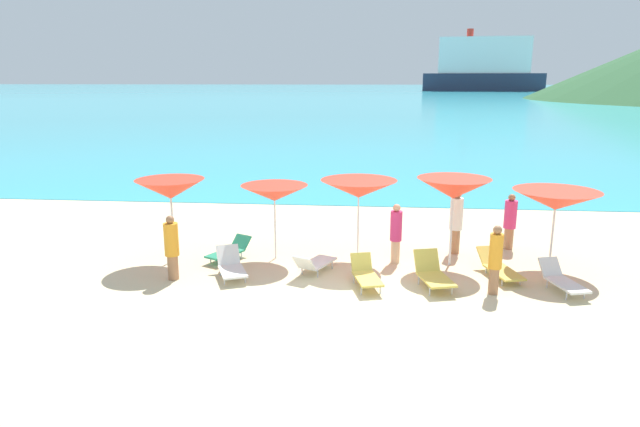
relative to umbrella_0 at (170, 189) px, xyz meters
The scene contains 20 objects.
ground_plane 9.67m from the umbrella_0, 56.98° to the left, with size 50.00×100.00×0.30m, color beige.
ocean_water 227.24m from the umbrella_0, 88.70° to the left, with size 650.00×440.00×0.02m, color #38B7CC.
umbrella_0 is the anchor object (origin of this frame).
umbrella_1 2.79m from the umbrella_0, ahead, with size 1.91×1.91×2.08m.
umbrella_2 5.07m from the umbrella_0, ahead, with size 2.08×2.08×2.24m.
umbrella_3 7.52m from the umbrella_0, ahead, with size 2.08×2.08×2.37m.
umbrella_4 10.11m from the umbrella_0, ahead, with size 2.37×2.37×2.10m.
lounge_chair_0 2.79m from the umbrella_0, 30.84° to the right, with size 1.08×1.48×0.68m.
lounge_chair_1 2.31m from the umbrella_0, ahead, with size 1.11×1.48×0.56m.
lounge_chair_2 7.21m from the umbrella_0, 11.01° to the right, with size 0.95×1.48×0.79m.
lounge_chair_3 4.36m from the umbrella_0, ahead, with size 1.06×1.53×0.64m.
lounge_chair_4 5.74m from the umbrella_0, 15.64° to the right, with size 0.84×1.42×0.68m.
lounge_chair_5 8.83m from the umbrella_0, ahead, with size 0.97×1.78×0.57m.
lounge_chair_6 10.14m from the umbrella_0, ahead, with size 0.88×1.54×0.63m.
beachgoer_0 9.70m from the umbrella_0, 11.99° to the left, with size 0.36×0.36×1.65m.
beachgoer_1 7.98m from the umbrella_0, 10.33° to the left, with size 0.36×0.36×1.84m.
beachgoer_2 1.90m from the umbrella_0, 71.25° to the right, with size 0.35×0.35×1.64m.
beachgoer_3 8.50m from the umbrella_0, 11.43° to the right, with size 0.30×0.30×1.65m.
beachgoer_4 6.18m from the umbrella_0, ahead, with size 0.32×0.32×1.64m.
cruise_ship 220.00m from the umbrella_0, 77.52° to the left, with size 46.47×11.38×23.48m.
Camera 1 is at (0.25, -12.09, 4.90)m, focal length 31.24 mm.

